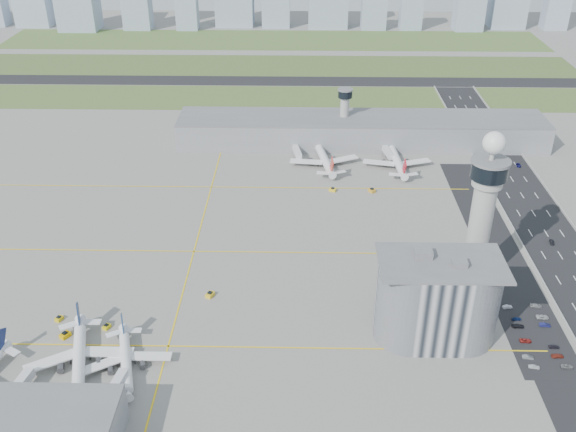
{
  "coord_description": "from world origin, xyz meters",
  "views": [
    {
      "loc": [
        4.67,
        -198.41,
        148.6
      ],
      "look_at": [
        0.0,
        35.0,
        15.0
      ],
      "focal_mm": 40.0,
      "sensor_mm": 36.0,
      "label": 1
    }
  ],
  "objects_px": {
    "jet_bridge_far_0": "(295,149)",
    "car_lot_9": "(545,325)",
    "car_lot_1": "(528,357)",
    "jet_bridge_near_1": "(7,406)",
    "tug_2": "(107,326)",
    "airplane_far_b": "(397,155)",
    "tug_0": "(65,335)",
    "tug_4": "(333,189)",
    "car_lot_3": "(518,326)",
    "airplane_near_b": "(78,353)",
    "car_lot_4": "(517,319)",
    "car_lot_10": "(542,317)",
    "car_lot_6": "(567,366)",
    "control_tower": "(483,207)",
    "airplane_near_c": "(125,357)",
    "car_hw_2": "(518,165)",
    "tug_5": "(372,190)",
    "secondary_tower": "(344,111)",
    "jet_bridge_near_2": "(106,408)",
    "car_lot_7": "(558,356)",
    "tug_3": "(210,294)",
    "car_lot_2": "(526,341)",
    "admin_building": "(437,300)",
    "jet_bridge_far_1": "(384,150)",
    "car_lot_11": "(536,306)",
    "car_lot_8": "(554,347)",
    "car_hw_1": "(552,242)",
    "airplane_far_a": "(324,153)",
    "car_hw_4": "(466,122)"
  },
  "relations": [
    {
      "from": "jet_bridge_far_0",
      "to": "car_lot_9",
      "type": "xyz_separation_m",
      "value": [
        91.24,
        -148.72,
        -2.2
      ]
    },
    {
      "from": "car_lot_1",
      "to": "jet_bridge_near_1",
      "type": "bearing_deg",
      "value": 109.07
    },
    {
      "from": "jet_bridge_near_1",
      "to": "tug_2",
      "type": "distance_m",
      "value": 44.58
    },
    {
      "from": "airplane_far_b",
      "to": "tug_0",
      "type": "bearing_deg",
      "value": 133.49
    },
    {
      "from": "tug_2",
      "to": "tug_4",
      "type": "relative_size",
      "value": 0.87
    },
    {
      "from": "airplane_far_b",
      "to": "car_lot_9",
      "type": "relative_size",
      "value": 11.07
    },
    {
      "from": "car_lot_3",
      "to": "airplane_near_b",
      "type": "bearing_deg",
      "value": 98.73
    },
    {
      "from": "car_lot_4",
      "to": "car_lot_10",
      "type": "bearing_deg",
      "value": -88.71
    },
    {
      "from": "car_lot_6",
      "to": "car_lot_9",
      "type": "relative_size",
      "value": 1.0
    },
    {
      "from": "control_tower",
      "to": "airplane_near_b",
      "type": "xyz_separation_m",
      "value": [
        -139.24,
        -48.37,
        -29.17
      ]
    },
    {
      "from": "airplane_far_b",
      "to": "car_lot_9",
      "type": "bearing_deg",
      "value": -168.25
    },
    {
      "from": "airplane_near_c",
      "to": "car_hw_2",
      "type": "bearing_deg",
      "value": 116.2
    },
    {
      "from": "tug_2",
      "to": "tug_5",
      "type": "xyz_separation_m",
      "value": [
        104.56,
        107.26,
        0.19
      ]
    },
    {
      "from": "car_lot_1",
      "to": "tug_0",
      "type": "bearing_deg",
      "value": 96.86
    },
    {
      "from": "tug_4",
      "to": "secondary_tower",
      "type": "bearing_deg",
      "value": 12.92
    },
    {
      "from": "jet_bridge_near_2",
      "to": "car_lot_9",
      "type": "xyz_separation_m",
      "value": [
        146.24,
        44.28,
        -2.2
      ]
    },
    {
      "from": "jet_bridge_near_2",
      "to": "tug_4",
      "type": "relative_size",
      "value": 4.28
    },
    {
      "from": "jet_bridge_near_1",
      "to": "car_lot_7",
      "type": "bearing_deg",
      "value": -70.87
    },
    {
      "from": "airplane_far_b",
      "to": "jet_bridge_near_2",
      "type": "distance_m",
      "value": 209.44
    },
    {
      "from": "jet_bridge_far_0",
      "to": "car_lot_9",
      "type": "distance_m",
      "value": 174.48
    },
    {
      "from": "secondary_tower",
      "to": "tug_3",
      "type": "height_order",
      "value": "secondary_tower"
    },
    {
      "from": "jet_bridge_far_0",
      "to": "car_lot_2",
      "type": "height_order",
      "value": "jet_bridge_far_0"
    },
    {
      "from": "admin_building",
      "to": "car_lot_10",
      "type": "distance_m",
      "value": 45.4
    },
    {
      "from": "car_lot_1",
      "to": "car_lot_9",
      "type": "height_order",
      "value": "car_lot_9"
    },
    {
      "from": "tug_4",
      "to": "car_lot_7",
      "type": "distance_m",
      "value": 139.09
    },
    {
      "from": "jet_bridge_far_1",
      "to": "car_lot_7",
      "type": "bearing_deg",
      "value": 3.71
    },
    {
      "from": "control_tower",
      "to": "car_lot_11",
      "type": "xyz_separation_m",
      "value": [
        21.65,
        -13.51,
        -34.43
      ]
    },
    {
      "from": "car_lot_8",
      "to": "car_hw_1",
      "type": "height_order",
      "value": "car_hw_1"
    },
    {
      "from": "control_tower",
      "to": "jet_bridge_far_1",
      "type": "bearing_deg",
      "value": 99.16
    },
    {
      "from": "tug_2",
      "to": "car_hw_1",
      "type": "bearing_deg",
      "value": -137.53
    },
    {
      "from": "car_lot_3",
      "to": "tug_5",
      "type": "bearing_deg",
      "value": 22.32
    },
    {
      "from": "airplane_near_c",
      "to": "jet_bridge_near_1",
      "type": "height_order",
      "value": "airplane_near_c"
    },
    {
      "from": "tug_2",
      "to": "tug_5",
      "type": "distance_m",
      "value": 149.8
    },
    {
      "from": "tug_4",
      "to": "car_lot_4",
      "type": "bearing_deg",
      "value": -127.21
    },
    {
      "from": "tug_5",
      "to": "car_lot_4",
      "type": "distance_m",
      "value": 108.68
    },
    {
      "from": "car_lot_4",
      "to": "car_hw_1",
      "type": "distance_m",
      "value": 61.0
    },
    {
      "from": "secondary_tower",
      "to": "car_lot_11",
      "type": "relative_size",
      "value": 7.55
    },
    {
      "from": "car_lot_2",
      "to": "control_tower",
      "type": "bearing_deg",
      "value": 22.39
    },
    {
      "from": "car_lot_2",
      "to": "car_hw_2",
      "type": "xyz_separation_m",
      "value": [
        39.14,
        143.25,
        0.08
      ]
    },
    {
      "from": "control_tower",
      "to": "car_hw_2",
      "type": "distance_m",
      "value": 125.99
    },
    {
      "from": "car_lot_7",
      "to": "car_lot_9",
      "type": "distance_m",
      "value": 16.16
    },
    {
      "from": "tug_4",
      "to": "car_lot_1",
      "type": "distance_m",
      "value": 134.97
    },
    {
      "from": "airplane_near_c",
      "to": "jet_bridge_near_1",
      "type": "distance_m",
      "value": 37.19
    },
    {
      "from": "jet_bridge_near_1",
      "to": "tug_4",
      "type": "xyz_separation_m",
      "value": [
        104.34,
        147.85,
        -1.9
      ]
    },
    {
      "from": "airplane_near_b",
      "to": "tug_2",
      "type": "relative_size",
      "value": 14.81
    },
    {
      "from": "airplane_far_a",
      "to": "tug_5",
      "type": "bearing_deg",
      "value": -154.41
    },
    {
      "from": "airplane_far_b",
      "to": "car_lot_7",
      "type": "height_order",
      "value": "airplane_far_b"
    },
    {
      "from": "car_hw_4",
      "to": "car_hw_1",
      "type": "bearing_deg",
      "value": -84.63
    },
    {
      "from": "tug_5",
      "to": "car_lot_3",
      "type": "bearing_deg",
      "value": 76.35
    },
    {
      "from": "car_lot_4",
      "to": "car_hw_2",
      "type": "height_order",
      "value": "car_hw_2"
    }
  ]
}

